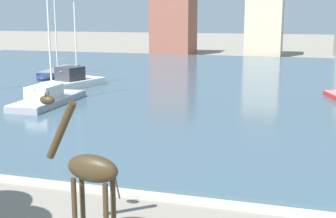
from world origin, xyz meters
The scene contains 8 objects.
harbor_water centered at (0.00, 35.72, 0.14)m, with size 85.99×52.52×0.28m, color #3D5666.
quay_edge_coping centered at (0.00, 9.21, 0.06)m, with size 85.99×0.50×0.12m, color #ADA89E.
giraffe_statue centered at (0.50, 5.60, 2.13)m, with size 2.38×0.76×4.17m.
sailboat_white centered at (-12.33, 29.34, 0.63)m, with size 3.83×6.52×7.14m.
sailboat_grey centered at (-10.42, 22.15, 0.55)m, with size 2.46×7.81×9.54m.
sailboat_navy centered at (-17.47, 35.01, 0.47)m, with size 2.99×8.33×8.59m.
townhouse_corner_house centered at (-13.99, 64.60, 5.26)m, with size 6.23×6.08×10.48m.
townhouse_end_terrace centered at (-0.22, 65.49, 5.11)m, with size 5.33×6.30×10.19m.
Camera 1 is at (5.70, -4.63, 6.09)m, focal length 48.91 mm.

